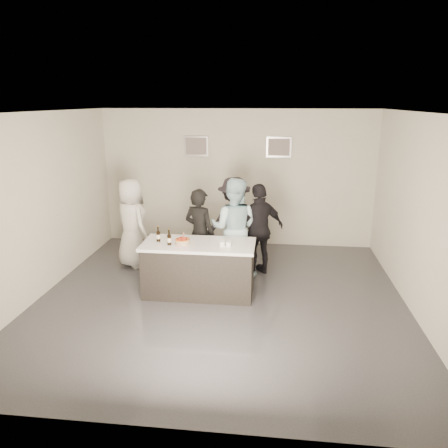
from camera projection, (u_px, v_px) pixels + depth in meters
The scene contains 19 objects.
floor at pixel (221, 299), 7.22m from camera, with size 6.00×6.00×0.00m, color #3D3D42.
ceiling at pixel (220, 112), 6.40m from camera, with size 6.00×6.00×0.00m, color white.
wall_back at pixel (237, 178), 9.68m from camera, with size 6.00×0.04×3.00m, color beige.
wall_front at pixel (180, 292), 3.94m from camera, with size 6.00×0.04×3.00m, color beige.
wall_left at pixel (39, 206), 7.14m from camera, with size 0.04×6.00×3.00m, color beige.
wall_right at pixel (420, 217), 6.48m from camera, with size 0.04×6.00×3.00m, color beige.
picture_left at pixel (196, 146), 9.56m from camera, with size 0.54×0.04×0.44m, color #B2B2B7.
picture_right at pixel (279, 147), 9.36m from camera, with size 0.54×0.04×0.44m, color #B2B2B7.
bar_counter at pixel (199, 268), 7.32m from camera, with size 1.86×0.86×0.90m, color white.
cake at pixel (182, 242), 7.14m from camera, with size 0.24×0.24×0.07m, color orange.
beer_bottle_a at pixel (158, 234), 7.24m from camera, with size 0.07×0.07×0.26m, color black.
beer_bottle_b at pixel (169, 237), 7.07m from camera, with size 0.07×0.07×0.26m, color black.
tumbler_cluster at pixel (226, 243), 7.07m from camera, with size 0.19×0.19×0.08m, color gold.
candles at pixel (182, 247), 6.97m from camera, with size 0.24×0.08×0.01m, color pink.
person_main_black at pixel (200, 234), 7.91m from camera, with size 0.61×0.40×1.67m, color black.
person_main_blue at pixel (234, 228), 7.95m from camera, with size 0.90×0.70×1.85m, color #B5DDEC.
person_guest_left at pixel (132, 223), 8.47m from camera, with size 0.85×0.55×1.74m, color silver.
person_guest_right at pixel (259, 230), 8.08m from camera, with size 1.01×0.42×1.72m, color black.
person_guest_back at pixel (234, 222), 8.53m from camera, with size 1.14×0.65×1.76m, color black.
Camera 1 is at (0.82, -6.56, 3.17)m, focal length 35.00 mm.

